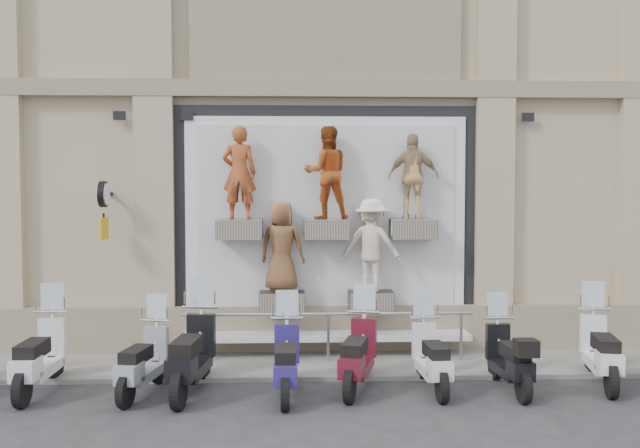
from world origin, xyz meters
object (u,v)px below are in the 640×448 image
(scooter_d, at_px, (192,338))
(scooter_i, at_px, (601,336))
(scooter_f, at_px, (358,340))
(clock_sign_bracket, at_px, (104,203))
(scooter_c, at_px, (143,347))
(scooter_e, at_px, (286,347))
(scooter_b, at_px, (39,341))
(scooter_g, at_px, (432,344))
(scooter_h, at_px, (509,344))
(guard_rail, at_px, (328,339))

(scooter_d, relative_size, scooter_i, 1.09)
(scooter_f, bearing_deg, clock_sign_bracket, 170.58)
(scooter_c, height_order, scooter_d, scooter_d)
(clock_sign_bracket, bearing_deg, scooter_d, -48.78)
(scooter_e, xyz_separation_m, scooter_i, (4.87, 0.41, 0.03))
(clock_sign_bracket, height_order, scooter_b, clock_sign_bracket)
(scooter_i, bearing_deg, scooter_b, -168.13)
(scooter_c, xyz_separation_m, scooter_i, (6.98, 0.24, 0.06))
(scooter_b, height_order, scooter_g, scooter_b)
(scooter_h, bearing_deg, scooter_b, 176.83)
(scooter_d, xyz_separation_m, scooter_h, (4.76, -0.01, -0.13))
(guard_rail, xyz_separation_m, scooter_c, (-2.82, -1.59, 0.25))
(guard_rail, bearing_deg, scooter_g, -45.70)
(scooter_g, bearing_deg, scooter_e, -176.18)
(scooter_g, distance_m, scooter_i, 2.68)
(scooter_e, xyz_separation_m, scooter_g, (2.19, 0.24, -0.03))
(scooter_d, distance_m, scooter_h, 4.76)
(scooter_b, height_order, scooter_h, scooter_b)
(guard_rail, height_order, scooter_g, scooter_g)
(guard_rail, bearing_deg, scooter_d, -143.19)
(scooter_b, distance_m, scooter_c, 1.58)
(guard_rail, relative_size, scooter_g, 2.88)
(scooter_d, bearing_deg, scooter_b, -177.66)
(scooter_d, distance_m, scooter_i, 6.28)
(guard_rail, xyz_separation_m, scooter_f, (0.38, -1.46, 0.30))
(scooter_b, relative_size, scooter_d, 0.93)
(clock_sign_bracket, distance_m, scooter_h, 7.18)
(guard_rail, height_order, clock_sign_bracket, clock_sign_bracket)
(scooter_h, distance_m, scooter_i, 1.53)
(scooter_c, bearing_deg, scooter_g, 11.60)
(scooter_b, height_order, scooter_f, scooter_b)
(scooter_d, height_order, scooter_h, scooter_d)
(scooter_b, xyz_separation_m, scooter_i, (8.55, 0.08, -0.01))
(scooter_b, xyz_separation_m, scooter_d, (2.28, -0.14, 0.06))
(guard_rail, distance_m, scooter_f, 1.54)
(scooter_e, bearing_deg, clock_sign_bracket, 145.77)
(scooter_c, relative_size, scooter_d, 0.85)
(scooter_d, height_order, scooter_g, scooter_d)
(scooter_f, relative_size, scooter_g, 1.08)
(scooter_b, bearing_deg, scooter_i, 0.52)
(scooter_d, bearing_deg, guard_rail, 42.63)
(clock_sign_bracket, relative_size, scooter_c, 0.58)
(scooter_i, bearing_deg, scooter_g, -165.07)
(clock_sign_bracket, height_order, scooter_f, clock_sign_bracket)
(scooter_d, bearing_deg, scooter_g, 6.65)
(clock_sign_bracket, bearing_deg, scooter_c, -62.33)
(scooter_d, height_order, scooter_e, scooter_d)
(guard_rail, distance_m, scooter_e, 1.92)
(scooter_d, bearing_deg, scooter_h, 5.69)
(scooter_c, xyz_separation_m, scooter_f, (3.19, 0.13, 0.06))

